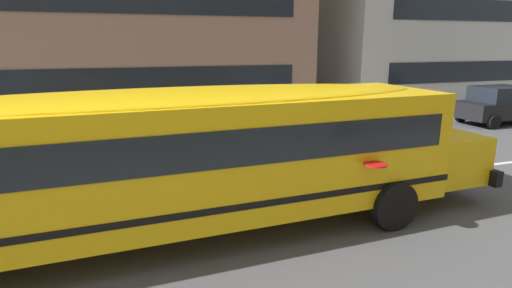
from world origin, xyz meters
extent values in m
cube|color=gray|center=(0.00, 7.56, 0.01)|extent=(120.00, 3.00, 0.01)
cube|color=yellow|center=(3.31, -1.56, 1.50)|extent=(10.38, 2.71, 2.06)
cube|color=yellow|center=(9.21, -1.35, 0.98)|extent=(1.57, 2.02, 1.03)
cube|color=black|center=(9.95, -1.32, 0.64)|extent=(0.27, 2.35, 0.34)
cube|color=black|center=(3.31, -1.56, 1.87)|extent=(9.76, 2.73, 0.60)
cube|color=black|center=(3.31, -1.56, 0.89)|extent=(10.40, 2.74, 0.11)
ellipsoid|color=yellow|center=(3.31, -1.56, 2.53)|extent=(9.96, 2.51, 0.34)
cylinder|color=red|center=(6.65, -2.78, 1.40)|extent=(0.43, 0.43, 0.03)
cylinder|color=black|center=(7.18, -0.25, 0.47)|extent=(0.95, 0.30, 0.94)
cylinder|color=black|center=(7.26, -2.59, 0.47)|extent=(0.95, 0.30, 0.94)
cube|color=black|center=(18.27, 4.67, 0.65)|extent=(3.92, 1.74, 0.70)
cube|color=black|center=(18.12, 4.67, 1.32)|extent=(2.22, 1.59, 0.64)
cylinder|color=black|center=(19.56, 5.53, 0.30)|extent=(0.60, 0.19, 0.60)
cylinder|color=black|center=(16.96, 5.50, 0.30)|extent=(0.60, 0.19, 0.60)
cylinder|color=black|center=(16.98, 3.80, 0.30)|extent=(0.60, 0.19, 0.60)
cube|color=black|center=(3.53, 9.04, 1.92)|extent=(13.42, 0.04, 1.10)
camera|label=1|loc=(2.48, -8.56, 3.46)|focal=28.62mm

